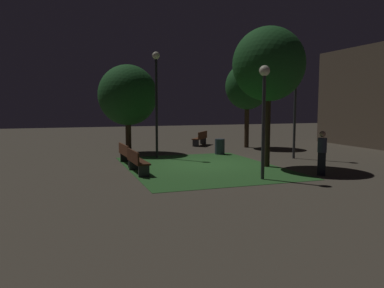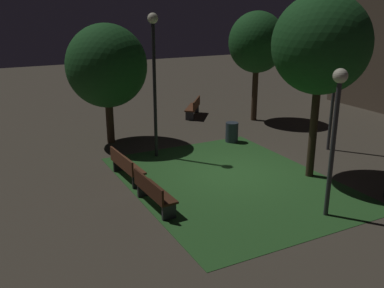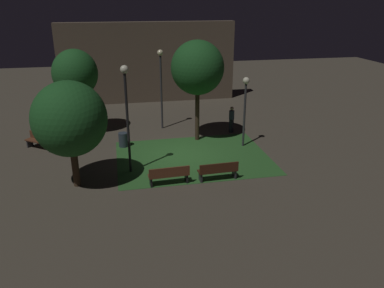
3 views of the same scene
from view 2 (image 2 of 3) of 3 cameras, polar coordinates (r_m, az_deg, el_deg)
name	(u,v)px [view 2 (image 2 of 3)]	position (r m, az deg, el deg)	size (l,w,h in m)	color
ground_plane	(230,174)	(14.15, 5.09, -3.97)	(60.00, 60.00, 0.00)	#4C4438
grass_lawn	(230,181)	(13.55, 5.01, -4.98)	(7.76, 5.98, 0.01)	#2D6028
bench_path_side	(126,165)	(13.64, -8.78, -2.81)	(1.82, 0.57, 0.88)	brown
bench_near_trees	(153,191)	(11.70, -5.20, -6.29)	(1.82, 0.55, 0.88)	#422314
bench_front_right	(194,107)	(21.27, 0.26, 4.97)	(1.72, 1.47, 0.88)	brown
tree_tall_center	(107,66)	(16.93, -11.26, 10.09)	(3.09, 3.09, 4.65)	#423021
tree_right_canopy	(257,43)	(20.29, 8.62, 13.14)	(2.60, 2.60, 5.03)	#423021
tree_near_wall	(321,45)	(13.51, 16.74, 12.48)	(2.91, 2.91, 5.66)	#38281C
lamp_post_plaza_east	(154,63)	(14.98, -5.07, 10.62)	(0.36, 0.36, 5.03)	black
lamp_post_plaza_west	(336,116)	(11.09, 18.56, 3.49)	(0.36, 0.36, 3.85)	#333338
lamp_post_path_center	(337,63)	(16.54, 18.64, 10.15)	(0.36, 0.36, 4.88)	#333338
trash_bin	(232,132)	(17.32, 5.30, 1.57)	(0.50, 0.50, 0.80)	#2D3842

